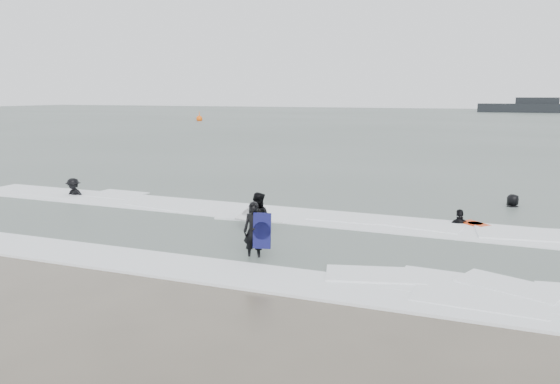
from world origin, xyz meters
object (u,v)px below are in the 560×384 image
at_px(surfer_wading, 258,231).
at_px(vessel_horizon, 536,107).
at_px(surfer_centre, 254,259).
at_px(surfer_breaker, 74,197).
at_px(buoy, 199,119).
at_px(surfer_right_near, 460,225).
at_px(surfer_right_far, 512,208).

bearing_deg(surfer_wading, vessel_horizon, -85.17).
bearing_deg(surfer_centre, surfer_wading, 103.86).
height_order(surfer_breaker, vessel_horizon, vessel_horizon).
distance_m(surfer_centre, surfer_wading, 3.13).
bearing_deg(vessel_horizon, surfer_wading, -96.20).
height_order(surfer_wading, buoy, buoy).
height_order(surfer_centre, vessel_horizon, vessel_horizon).
bearing_deg(surfer_centre, surfer_right_near, 43.42).
bearing_deg(surfer_wading, surfer_right_far, -126.35).
height_order(surfer_centre, surfer_wading, surfer_wading).
distance_m(surfer_right_near, vessel_horizon, 123.93).
height_order(surfer_wading, surfer_right_near, surfer_wading).
relative_size(surfer_right_far, buoy, 1.03).
height_order(surfer_centre, surfer_right_near, surfer_right_near).
xyz_separation_m(surfer_wading, surfer_right_far, (7.76, 7.14, 0.00)).
bearing_deg(surfer_right_near, vessel_horizon, -110.11).
xyz_separation_m(surfer_breaker, surfer_right_near, (16.01, 0.98, 0.00)).
relative_size(surfer_centre, surfer_wading, 0.87).
distance_m(surfer_centre, vessel_horizon, 130.54).
distance_m(surfer_breaker, surfer_right_near, 16.04).
xyz_separation_m(surfer_right_near, surfer_right_far, (1.69, 3.78, 0.00)).
height_order(surfer_centre, surfer_breaker, surfer_breaker).
relative_size(surfer_centre, vessel_horizon, 0.06).
bearing_deg(surfer_centre, vessel_horizon, 75.80).
height_order(surfer_right_far, vessel_horizon, vessel_horizon).
xyz_separation_m(surfer_right_far, buoy, (-47.02, 55.36, 0.42)).
xyz_separation_m(surfer_breaker, vessel_horizon, (23.75, 124.66, 1.32)).
xyz_separation_m(surfer_breaker, buoy, (-29.31, 60.13, 0.42)).
xyz_separation_m(surfer_right_near, vessel_horizon, (7.74, 123.68, 1.32)).
bearing_deg(buoy, vessel_horizon, 50.57).
distance_m(surfer_wading, buoy, 73.81).
height_order(surfer_wading, surfer_breaker, surfer_wading).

